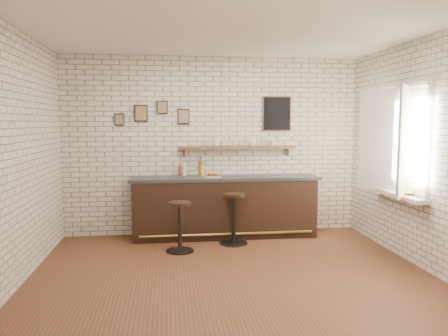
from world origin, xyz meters
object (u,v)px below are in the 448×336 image
Objects in this scene: condiment_bottle_yellow at (202,170)px; shelf_cup_d at (273,143)px; bitters_bottle_white at (184,170)px; shelf_cup_a at (216,143)px; ciabatta_sandwich at (213,174)px; book_lower at (400,193)px; bar_counter at (225,207)px; bar_stool_left at (180,225)px; bitters_bottle_brown at (180,170)px; book_upper at (400,192)px; bitters_bottle_amber at (201,168)px; shelf_cup_c at (253,143)px; bar_stool_right at (234,217)px; sandwich_plate at (212,177)px; shelf_cup_b at (235,143)px.

condiment_bottle_yellow is 2.01× the size of shelf_cup_d.
bitters_bottle_white is 1.58m from shelf_cup_d.
shelf_cup_a reaches higher than condiment_bottle_yellow.
book_lower is at bearing -31.76° from ciabatta_sandwich.
bar_counter is at bearing 177.34° from shelf_cup_d.
bar_stool_left is at bearing -96.25° from bitters_bottle_white.
book_upper is at bearing -30.55° from bitters_bottle_brown.
bitters_bottle_white is 1.26× the size of book_lower.
bitters_bottle_brown is 0.73× the size of bitters_bottle_amber.
shelf_cup_d is at bearing -101.13° from shelf_cup_c.
bar_counter is 14.68× the size of condiment_bottle_yellow.
bar_stool_right is 3.94× the size of book_lower.
bitters_bottle_amber is at bearing 168.13° from shelf_cup_a.
book_upper is (2.14, -1.10, 0.53)m from bar_stool_right.
sandwich_plate is 0.90× the size of bitters_bottle_amber.
bitters_bottle_brown is at bearing 164.67° from shelf_cup_d.
bitters_bottle_brown reaches higher than sandwich_plate.
ciabatta_sandwich is 0.57m from bitters_bottle_brown.
ciabatta_sandwich is 0.83× the size of bitters_bottle_brown.
bar_counter is 2.73m from book_lower.
sandwich_plate is at bearing 155.88° from shelf_cup_b.
bitters_bottle_white is 0.96m from shelf_cup_b.
sandwich_plate is 0.04m from ciabatta_sandwich.
bitters_bottle_amber is at bearing 154.42° from bar_counter.
book_upper is (1.72, -1.75, -0.59)m from shelf_cup_c.
shelf_cup_d reaches higher than ciabatta_sandwich.
sandwich_plate is 0.38× the size of bar_stool_left.
bar_counter is 2.75m from book_upper.
shelf_cup_c reaches higher than bitters_bottle_brown.
shelf_cup_c is (0.62, 0.00, 0.00)m from shelf_cup_a.
shelf_cup_a is 2.98m from book_upper.
book_lower is at bearing -146.53° from shelf_cup_c.
shelf_cup_b is at bearing 149.78° from book_lower.
shelf_cup_b reaches higher than bar_stool_left.
book_lower is (1.36, -1.74, -0.61)m from shelf_cup_d.
bitters_bottle_amber reaches higher than sandwich_plate.
book_upper is (2.58, -1.74, -0.14)m from condiment_bottle_yellow.
book_upper reaches higher than book_lower.
book_upper is at bearing -35.02° from bar_counter.
shelf_cup_a is at bearing -176.10° from book_upper.
ciabatta_sandwich is 0.26× the size of bar_stool_left.
condiment_bottle_yellow reaches higher than sandwich_plate.
bar_stool_right is 2.46m from book_lower.
bitters_bottle_amber is 1.53× the size of book_lower.
shelf_cup_c is (1.23, 0.02, 0.45)m from bitters_bottle_brown.
condiment_bottle_yellow is (0.30, -0.00, -0.02)m from bitters_bottle_white.
bitters_bottle_white reaches higher than condiment_bottle_yellow.
bar_counter is 1.18m from shelf_cup_c.
bitters_bottle_white reaches higher than book_lower.
shelf_cup_a is at bearing 55.80° from bar_stool_left.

